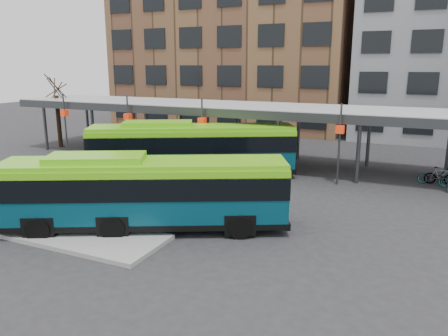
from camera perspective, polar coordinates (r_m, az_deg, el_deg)
ground at (r=20.20m, az=-7.92°, el=-6.96°), size 120.00×120.00×0.00m
boarding_island at (r=21.55m, az=-24.90°, el=-6.56°), size 14.00×3.00×0.18m
canopy at (r=30.73m, az=4.79°, el=7.63°), size 40.00×6.53×4.80m
tree at (r=40.01m, az=-20.81°, el=6.03°), size 1.64×1.64×5.60m
building_brick at (r=52.18m, az=1.69°, el=17.85°), size 26.00×14.00×22.00m
bus_front at (r=18.94m, az=-10.40°, el=-2.96°), size 11.88×7.68×3.31m
bus_rear at (r=27.70m, az=-4.29°, el=2.66°), size 12.54×8.38×3.52m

